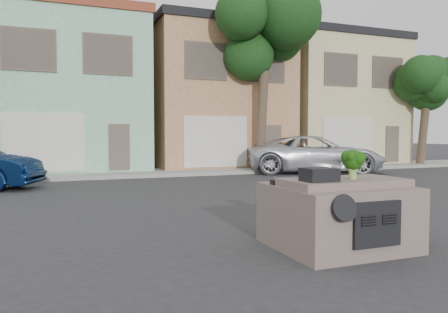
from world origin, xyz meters
TOP-DOWN VIEW (x-y plane):
  - ground_plane at (0.00, 0.00)m, footprint 120.00×120.00m
  - sidewalk at (0.00, 10.50)m, footprint 40.00×3.00m
  - townhouse_mint at (-3.50, 14.50)m, footprint 7.20×8.20m
  - townhouse_tan at (4.00, 14.50)m, footprint 7.20×8.20m
  - townhouse_beige at (11.50, 14.50)m, footprint 7.20×8.20m
  - silver_pickup at (7.15, 8.51)m, footprint 6.88×5.11m
  - tree_near at (5.00, 9.80)m, footprint 4.40×4.00m
  - tree_far at (15.00, 9.80)m, footprint 3.20×3.00m
  - car_dashboard at (0.00, -3.00)m, footprint 2.00×1.80m
  - instrument_hump at (-0.58, -3.35)m, footprint 0.48×0.38m
  - wiper_arm at (0.28, -2.62)m, footprint 0.69×0.15m
  - broccoli at (0.09, -3.27)m, footprint 0.43×0.43m

SIDE VIEW (x-z plane):
  - ground_plane at x=0.00m, z-range 0.00..0.00m
  - silver_pickup at x=7.15m, z-range -0.87..0.87m
  - sidewalk at x=0.00m, z-range 0.00..0.15m
  - car_dashboard at x=0.00m, z-range 0.00..1.12m
  - wiper_arm at x=0.28m, z-range 1.12..1.14m
  - instrument_hump at x=-0.58m, z-range 1.12..1.32m
  - broccoli at x=0.09m, z-range 1.12..1.59m
  - tree_far at x=15.00m, z-range 0.00..6.00m
  - townhouse_mint at x=-3.50m, z-range 0.00..7.55m
  - townhouse_tan at x=4.00m, z-range 0.00..7.55m
  - townhouse_beige at x=11.50m, z-range 0.00..7.55m
  - tree_near at x=5.00m, z-range 0.00..8.50m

